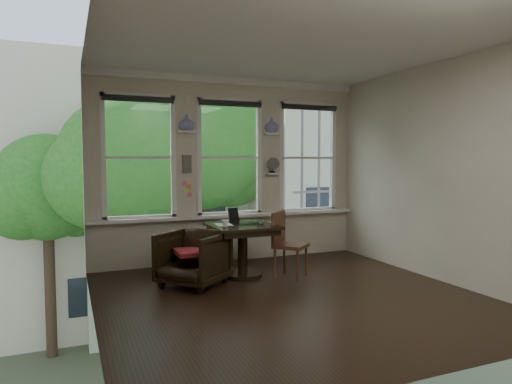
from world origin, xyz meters
name	(u,v)px	position (x,y,z in m)	size (l,w,h in m)	color
ground	(290,297)	(0.00, 0.00, 0.00)	(4.50, 4.50, 0.00)	black
ceiling	(292,45)	(0.00, 0.00, 3.00)	(4.50, 4.50, 0.00)	silver
wall_back	(229,170)	(0.00, 2.25, 1.50)	(4.50, 4.50, 0.00)	beige
wall_front	(430,182)	(0.00, -2.25, 1.50)	(4.50, 4.50, 0.00)	beige
wall_left	(90,176)	(-2.25, 0.00, 1.50)	(4.50, 4.50, 0.00)	beige
wall_right	(437,172)	(2.25, 0.00, 1.50)	(4.50, 4.50, 0.00)	beige
window_left	(139,157)	(-1.45, 2.25, 1.70)	(1.10, 0.12, 1.90)	white
window_center	(229,158)	(0.00, 2.25, 1.70)	(1.10, 0.12, 1.90)	white
window_right	(307,158)	(1.45, 2.25, 1.70)	(1.10, 0.12, 1.90)	white
shelf_left	(187,132)	(-0.72, 2.15, 2.10)	(0.26, 0.16, 0.03)	white
shelf_right	(272,134)	(0.72, 2.15, 2.10)	(0.26, 0.16, 0.03)	white
intercom	(187,164)	(-0.72, 2.18, 1.60)	(0.14, 0.06, 0.28)	#59544F
sticky_notes	(187,186)	(-0.72, 2.19, 1.25)	(0.16, 0.01, 0.24)	pink
desk_fan	(272,168)	(0.72, 2.13, 1.53)	(0.20, 0.20, 0.24)	#59544F
vase_left	(187,123)	(-0.72, 2.15, 2.24)	(0.24, 0.24, 0.25)	white
vase_right	(272,125)	(0.72, 2.15, 2.24)	(0.24, 0.24, 0.25)	white
table	(243,251)	(-0.19, 1.13, 0.38)	(0.90, 0.90, 0.75)	black
armchair_left	(193,259)	(-0.96, 0.95, 0.36)	(0.77, 0.79, 0.72)	black
cushion_red	(193,252)	(-0.96, 0.95, 0.45)	(0.45, 0.45, 0.06)	maroon
side_chair_right	(291,245)	(0.43, 0.85, 0.46)	(0.42, 0.42, 0.92)	#462719
laptop	(251,223)	(-0.06, 1.11, 0.76)	(0.30, 0.20, 0.02)	black
mug	(225,223)	(-0.48, 1.05, 0.80)	(0.10, 0.10, 0.09)	white
drinking_glass	(261,222)	(0.03, 0.98, 0.80)	(0.12, 0.12, 0.10)	white
tablet	(234,215)	(-0.25, 1.33, 0.86)	(0.16, 0.02, 0.22)	black
papers	(223,224)	(-0.44, 1.22, 0.75)	(0.22, 0.30, 0.00)	silver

